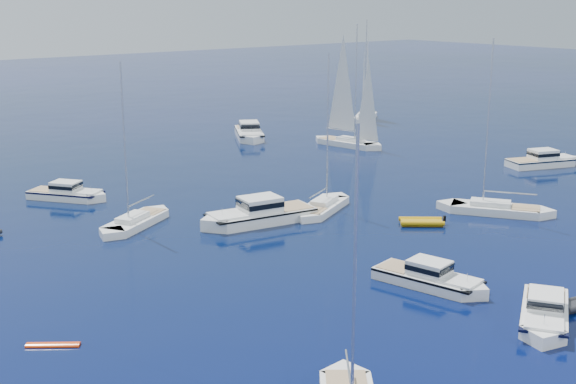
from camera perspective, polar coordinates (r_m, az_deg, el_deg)
name	(u,v)px	position (r m, az deg, el deg)	size (l,w,h in m)	color
motor_cruiser_near	(431,286)	(49.50, 10.55, -6.90)	(2.50, 8.16, 2.14)	silver
motor_cruiser_left	(544,322)	(45.92, 18.46, -9.16)	(2.52, 8.23, 2.16)	white
motor_cruiser_centre	(258,223)	(61.89, -2.26, -2.31)	(3.20, 10.45, 2.74)	white
motor_cruiser_far_r	(544,166)	(86.93, 18.45, 1.84)	(2.74, 8.95, 2.35)	white
motor_cruiser_distant	(249,138)	(99.04, -2.88, 4.02)	(3.16, 10.31, 2.71)	white
motor_cruiser_horizon	(68,199)	(71.83, -16.01, -0.51)	(2.43, 7.93, 2.08)	white
sailboat_mid_r	(495,213)	(66.88, 15.10, -1.53)	(2.66, 10.23, 15.04)	white
sailboat_mid_l	(135,226)	(62.30, -11.26, -2.47)	(2.39, 9.20, 13.53)	white
sailboat_centre	(323,211)	(65.39, 2.59, -1.40)	(2.42, 9.31, 13.69)	white
sailboat_sails_r	(348,146)	(94.03, 4.45, 3.44)	(2.68, 10.30, 15.14)	white
sailboat_sails_far	(365,119)	(114.63, 5.76, 5.38)	(2.66, 10.25, 15.06)	silver
tender_yellow	(421,225)	(62.31, 9.87, -2.40)	(2.00, 3.64, 0.95)	#C28F0B
kayak_orange	(53,346)	(42.69, -17.04, -10.87)	(0.56, 2.78, 0.30)	#EA3B0B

